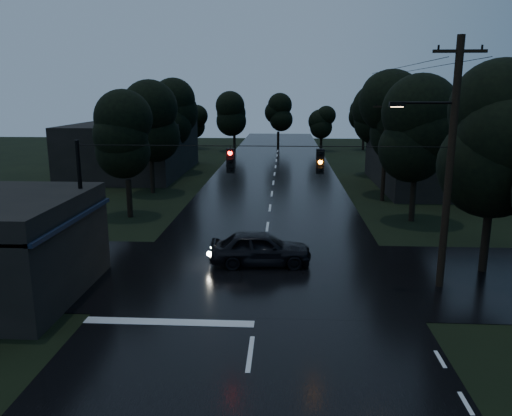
# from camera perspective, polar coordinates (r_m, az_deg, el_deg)

# --- Properties ---
(main_road) EXTENTS (12.00, 120.00, 0.02)m
(main_road) POSITION_cam_1_polar(r_m,az_deg,el_deg) (39.74, 1.82, 1.60)
(main_road) COLOR black
(main_road) RESTS_ON ground
(cross_street) EXTENTS (60.00, 9.00, 0.02)m
(cross_street) POSITION_cam_1_polar(r_m,az_deg,el_deg) (22.39, 0.58, -7.56)
(cross_street) COLOR black
(cross_street) RESTS_ON ground
(building_far_right) EXTENTS (10.00, 14.00, 4.40)m
(building_far_right) POSITION_cam_1_polar(r_m,az_deg,el_deg) (45.23, 20.09, 5.04)
(building_far_right) COLOR black
(building_far_right) RESTS_ON ground
(building_far_left) EXTENTS (10.00, 16.00, 5.00)m
(building_far_left) POSITION_cam_1_polar(r_m,az_deg,el_deg) (51.46, -13.73, 6.67)
(building_far_left) COLOR black
(building_far_left) RESTS_ON ground
(utility_pole_main) EXTENTS (3.50, 0.30, 10.00)m
(utility_pole_main) POSITION_cam_1_polar(r_m,az_deg,el_deg) (21.11, 21.08, 5.04)
(utility_pole_main) COLOR black
(utility_pole_main) RESTS_ON ground
(utility_pole_far) EXTENTS (2.00, 0.30, 7.50)m
(utility_pole_far) POSITION_cam_1_polar(r_m,az_deg,el_deg) (37.87, 14.52, 6.57)
(utility_pole_far) COLOR black
(utility_pole_far) RESTS_ON ground
(anchor_pole_left) EXTENTS (0.18, 0.18, 6.00)m
(anchor_pole_left) POSITION_cam_1_polar(r_m,az_deg,el_deg) (22.21, -19.24, -0.39)
(anchor_pole_left) COLOR black
(anchor_pole_left) RESTS_ON ground
(span_signals) EXTENTS (15.00, 0.37, 1.12)m
(span_signals) POSITION_cam_1_polar(r_m,az_deg,el_deg) (20.11, 2.07, 5.50)
(span_signals) COLOR black
(span_signals) RESTS_ON ground
(tree_corner_near) EXTENTS (4.48, 4.48, 9.44)m
(tree_corner_near) POSITION_cam_1_polar(r_m,az_deg,el_deg) (23.79, 25.78, 7.21)
(tree_corner_near) COLOR black
(tree_corner_near) RESTS_ON ground
(tree_left_a) EXTENTS (3.92, 3.92, 8.26)m
(tree_left_a) POSITION_cam_1_polar(r_m,az_deg,el_deg) (32.62, -14.67, 7.99)
(tree_left_a) COLOR black
(tree_left_a) RESTS_ON ground
(tree_left_b) EXTENTS (4.20, 4.20, 8.85)m
(tree_left_b) POSITION_cam_1_polar(r_m,az_deg,el_deg) (40.41, -12.05, 9.55)
(tree_left_b) COLOR black
(tree_left_b) RESTS_ON ground
(tree_left_c) EXTENTS (4.48, 4.48, 9.44)m
(tree_left_c) POSITION_cam_1_polar(r_m,az_deg,el_deg) (50.24, -9.73, 10.71)
(tree_left_c) COLOR black
(tree_left_c) RESTS_ON ground
(tree_right_a) EXTENTS (4.20, 4.20, 8.85)m
(tree_right_a) POSITION_cam_1_polar(r_m,az_deg,el_deg) (32.04, 17.99, 8.37)
(tree_right_a) COLOR black
(tree_right_a) RESTS_ON ground
(tree_right_b) EXTENTS (4.48, 4.48, 9.44)m
(tree_right_b) POSITION_cam_1_polar(r_m,az_deg,el_deg) (39.93, 16.01, 9.84)
(tree_right_b) COLOR black
(tree_right_b) RESTS_ON ground
(tree_right_c) EXTENTS (4.76, 4.76, 10.03)m
(tree_right_c) POSITION_cam_1_polar(r_m,az_deg,el_deg) (49.82, 14.23, 10.92)
(tree_right_c) COLOR black
(tree_right_c) RESTS_ON ground
(car) EXTENTS (4.84, 2.21, 1.61)m
(car) POSITION_cam_1_polar(r_m,az_deg,el_deg) (23.36, 0.52, -4.59)
(car) COLOR black
(car) RESTS_ON ground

